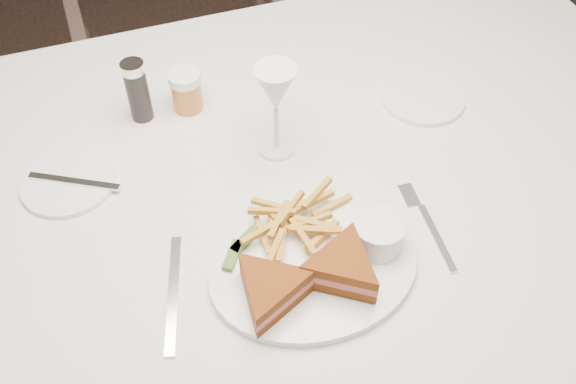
# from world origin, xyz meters

# --- Properties ---
(ground) EXTENTS (5.00, 5.00, 0.00)m
(ground) POSITION_xyz_m (0.00, 0.00, 0.00)
(ground) COLOR black
(ground) RESTS_ON ground
(table) EXTENTS (1.66, 1.13, 0.75)m
(table) POSITION_xyz_m (-0.38, -0.30, 0.38)
(table) COLOR silver
(table) RESTS_ON ground
(chair_far) EXTENTS (0.63, 0.59, 0.63)m
(chair_far) POSITION_xyz_m (-0.39, 0.52, 0.31)
(chair_far) COLOR #433129
(chair_far) RESTS_ON ground
(table_setting) EXTENTS (0.83, 0.62, 0.18)m
(table_setting) POSITION_xyz_m (-0.39, -0.37, 0.79)
(table_setting) COLOR white
(table_setting) RESTS_ON table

